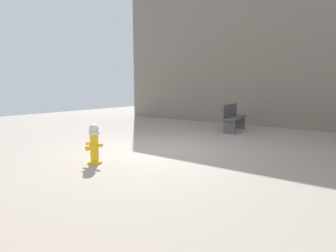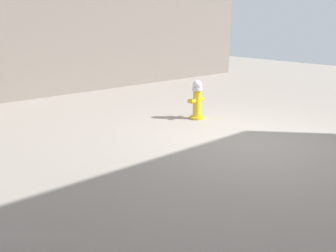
{
  "view_description": "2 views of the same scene",
  "coord_description": "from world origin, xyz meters",
  "views": [
    {
      "loc": [
        5.21,
        4.15,
        1.56
      ],
      "look_at": [
        0.95,
        1.0,
        0.81
      ],
      "focal_mm": 29.54,
      "sensor_mm": 36.0,
      "label": 1
    },
    {
      "loc": [
        -3.49,
        4.81,
        1.99
      ],
      "look_at": [
        0.45,
        1.46,
        0.45
      ],
      "focal_mm": 38.04,
      "sensor_mm": 36.0,
      "label": 2
    }
  ],
  "objects": [
    {
      "name": "ground_plane",
      "position": [
        0.0,
        0.0,
        0.0
      ],
      "size": [
        23.4,
        23.4,
        0.0
      ],
      "primitive_type": "plane",
      "color": "gray"
    },
    {
      "name": "fire_hydrant",
      "position": [
        1.66,
        -0.35,
        0.41
      ],
      "size": [
        0.37,
        0.4,
        0.82
      ],
      "color": "gold",
      "rests_on": "ground_plane"
    }
  ]
}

